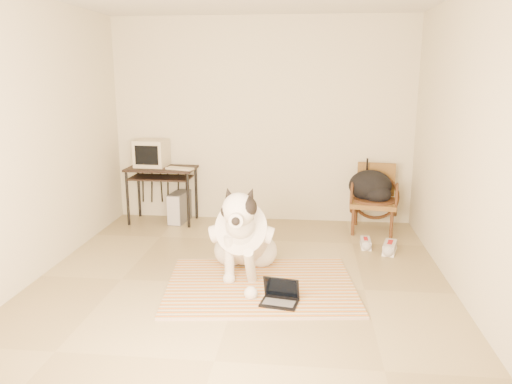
# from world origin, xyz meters

# --- Properties ---
(floor) EXTENTS (4.50, 4.50, 0.00)m
(floor) POSITION_xyz_m (0.00, 0.00, 0.00)
(floor) COLOR #99885E
(floor) RESTS_ON ground
(wall_back) EXTENTS (4.50, 0.00, 4.50)m
(wall_back) POSITION_xyz_m (0.00, 2.25, 1.35)
(wall_back) COLOR beige
(wall_back) RESTS_ON floor
(wall_front) EXTENTS (4.50, 0.00, 4.50)m
(wall_front) POSITION_xyz_m (0.00, -2.25, 1.35)
(wall_front) COLOR beige
(wall_front) RESTS_ON floor
(wall_left) EXTENTS (0.00, 4.50, 4.50)m
(wall_left) POSITION_xyz_m (-2.00, 0.00, 1.35)
(wall_left) COLOR beige
(wall_left) RESTS_ON floor
(wall_right) EXTENTS (0.00, 4.50, 4.50)m
(wall_right) POSITION_xyz_m (2.00, 0.00, 1.35)
(wall_right) COLOR beige
(wall_right) RESTS_ON floor
(rug) EXTENTS (1.90, 1.54, 0.02)m
(rug) POSITION_xyz_m (0.20, -0.02, 0.01)
(rug) COLOR orange
(rug) RESTS_ON floor
(dog) EXTENTS (0.66, 1.37, 0.99)m
(dog) POSITION_xyz_m (0.00, 0.27, 0.39)
(dog) COLOR silver
(dog) RESTS_ON rug
(laptop) EXTENTS (0.35, 0.28, 0.22)m
(laptop) POSITION_xyz_m (0.41, -0.39, 0.08)
(laptop) COLOR black
(laptop) RESTS_ON rug
(computer_desk) EXTENTS (0.91, 0.52, 0.75)m
(computer_desk) POSITION_xyz_m (-1.32, 1.96, 0.65)
(computer_desk) COLOR black
(computer_desk) RESTS_ON floor
(crt_monitor) EXTENTS (0.42, 0.40, 0.36)m
(crt_monitor) POSITION_xyz_m (-1.47, 2.04, 0.93)
(crt_monitor) COLOR #C2B698
(crt_monitor) RESTS_ON computer_desk
(desk_keyboard) EXTENTS (0.38, 0.23, 0.02)m
(desk_keyboard) POSITION_xyz_m (-1.04, 1.85, 0.76)
(desk_keyboard) COLOR #C2B698
(desk_keyboard) RESTS_ON computer_desk
(pc_tower) EXTENTS (0.24, 0.46, 0.41)m
(pc_tower) POSITION_xyz_m (-1.10, 1.99, 0.20)
(pc_tower) COLOR #4F4F52
(pc_tower) RESTS_ON floor
(rattan_chair) EXTENTS (0.64, 0.63, 0.85)m
(rattan_chair) POSITION_xyz_m (1.47, 1.87, 0.43)
(rattan_chair) COLOR brown
(rattan_chair) RESTS_ON floor
(backpack) EXTENTS (0.54, 0.48, 0.40)m
(backpack) POSITION_xyz_m (1.43, 1.85, 0.57)
(backpack) COLOR black
(backpack) RESTS_ON rattan_chair
(sneaker_left) EXTENTS (0.12, 0.28, 0.10)m
(sneaker_left) POSITION_xyz_m (1.31, 1.21, 0.04)
(sneaker_left) COLOR white
(sneaker_left) RESTS_ON floor
(sneaker_right) EXTENTS (0.21, 0.35, 0.11)m
(sneaker_right) POSITION_xyz_m (1.56, 1.06, 0.05)
(sneaker_right) COLOR white
(sneaker_right) RESTS_ON floor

